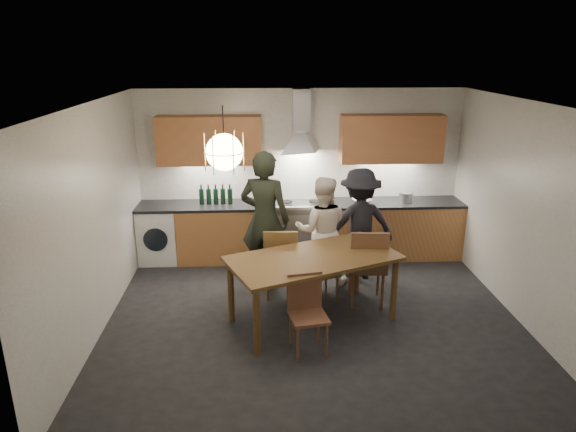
{
  "coord_description": "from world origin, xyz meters",
  "views": [
    {
      "loc": [
        -0.6,
        -5.59,
        3.16
      ],
      "look_at": [
        -0.29,
        0.4,
        1.2
      ],
      "focal_mm": 32.0,
      "sensor_mm": 36.0,
      "label": 1
    }
  ],
  "objects_px": {
    "person_right": "(359,224)",
    "wine_bottles": "(216,194)",
    "chair_front": "(307,307)",
    "dining_table": "(313,264)",
    "person_left": "(265,219)",
    "chair_back_left": "(281,259)",
    "mixing_bowl": "(362,201)",
    "person_mid": "(322,231)",
    "stock_pot": "(406,197)"
  },
  "relations": [
    {
      "from": "person_left",
      "to": "wine_bottles",
      "type": "distance_m",
      "value": 1.19
    },
    {
      "from": "chair_back_left",
      "to": "wine_bottles",
      "type": "distance_m",
      "value": 1.74
    },
    {
      "from": "person_left",
      "to": "person_mid",
      "type": "relative_size",
      "value": 1.24
    },
    {
      "from": "wine_bottles",
      "to": "chair_back_left",
      "type": "bearing_deg",
      "value": -55.95
    },
    {
      "from": "dining_table",
      "to": "person_right",
      "type": "xyz_separation_m",
      "value": [
        0.77,
        1.22,
        0.07
      ]
    },
    {
      "from": "chair_front",
      "to": "stock_pot",
      "type": "xyz_separation_m",
      "value": [
        1.75,
        2.56,
        0.48
      ]
    },
    {
      "from": "dining_table",
      "to": "chair_back_left",
      "type": "xyz_separation_m",
      "value": [
        -0.36,
        0.61,
        -0.18
      ]
    },
    {
      "from": "dining_table",
      "to": "chair_front",
      "type": "relative_size",
      "value": 2.56
    },
    {
      "from": "mixing_bowl",
      "to": "person_right",
      "type": "bearing_deg",
      "value": -102.97
    },
    {
      "from": "person_right",
      "to": "mixing_bowl",
      "type": "xyz_separation_m",
      "value": [
        0.16,
        0.7,
        0.13
      ]
    },
    {
      "from": "wine_bottles",
      "to": "person_right",
      "type": "bearing_deg",
      "value": -20.57
    },
    {
      "from": "wine_bottles",
      "to": "dining_table",
      "type": "bearing_deg",
      "value": -56.99
    },
    {
      "from": "mixing_bowl",
      "to": "person_left",
      "type": "bearing_deg",
      "value": -150.24
    },
    {
      "from": "person_mid",
      "to": "person_right",
      "type": "bearing_deg",
      "value": -157.85
    },
    {
      "from": "person_left",
      "to": "person_mid",
      "type": "bearing_deg",
      "value": -161.07
    },
    {
      "from": "person_left",
      "to": "stock_pot",
      "type": "bearing_deg",
      "value": -139.38
    },
    {
      "from": "chair_front",
      "to": "person_right",
      "type": "xyz_separation_m",
      "value": [
        0.9,
        1.82,
        0.31
      ]
    },
    {
      "from": "mixing_bowl",
      "to": "chair_back_left",
      "type": "bearing_deg",
      "value": -134.72
    },
    {
      "from": "dining_table",
      "to": "chair_back_left",
      "type": "distance_m",
      "value": 0.73
    },
    {
      "from": "person_mid",
      "to": "mixing_bowl",
      "type": "distance_m",
      "value": 1.12
    },
    {
      "from": "mixing_bowl",
      "to": "stock_pot",
      "type": "bearing_deg",
      "value": 3.07
    },
    {
      "from": "chair_front",
      "to": "stock_pot",
      "type": "distance_m",
      "value": 3.14
    },
    {
      "from": "mixing_bowl",
      "to": "wine_bottles",
      "type": "bearing_deg",
      "value": 178.14
    },
    {
      "from": "chair_front",
      "to": "person_mid",
      "type": "bearing_deg",
      "value": 67.49
    },
    {
      "from": "person_left",
      "to": "wine_bottles",
      "type": "xyz_separation_m",
      "value": [
        -0.74,
        0.93,
        0.1
      ]
    },
    {
      "from": "person_left",
      "to": "person_right",
      "type": "bearing_deg",
      "value": -155.12
    },
    {
      "from": "chair_front",
      "to": "wine_bottles",
      "type": "relative_size",
      "value": 1.7
    },
    {
      "from": "wine_bottles",
      "to": "chair_front",
      "type": "bearing_deg",
      "value": -65.78
    },
    {
      "from": "dining_table",
      "to": "stock_pot",
      "type": "relative_size",
      "value": 10.75
    },
    {
      "from": "person_left",
      "to": "stock_pot",
      "type": "height_order",
      "value": "person_left"
    },
    {
      "from": "chair_front",
      "to": "person_left",
      "type": "bearing_deg",
      "value": 93.92
    },
    {
      "from": "dining_table",
      "to": "person_left",
      "type": "bearing_deg",
      "value": 94.73
    },
    {
      "from": "stock_pot",
      "to": "wine_bottles",
      "type": "relative_size",
      "value": 0.41
    },
    {
      "from": "person_mid",
      "to": "stock_pot",
      "type": "height_order",
      "value": "person_mid"
    },
    {
      "from": "person_right",
      "to": "wine_bottles",
      "type": "relative_size",
      "value": 3.18
    },
    {
      "from": "person_left",
      "to": "stock_pot",
      "type": "relative_size",
      "value": 9.27
    },
    {
      "from": "mixing_bowl",
      "to": "chair_front",
      "type": "bearing_deg",
      "value": -112.85
    },
    {
      "from": "chair_front",
      "to": "person_left",
      "type": "xyz_separation_m",
      "value": [
        -0.43,
        1.67,
        0.46
      ]
    },
    {
      "from": "person_left",
      "to": "chair_back_left",
      "type": "bearing_deg",
      "value": 131.91
    },
    {
      "from": "person_right",
      "to": "wine_bottles",
      "type": "xyz_separation_m",
      "value": [
        -2.07,
        0.78,
        0.25
      ]
    },
    {
      "from": "dining_table",
      "to": "person_right",
      "type": "bearing_deg",
      "value": 34.69
    },
    {
      "from": "chair_front",
      "to": "stock_pot",
      "type": "bearing_deg",
      "value": 45.01
    },
    {
      "from": "person_right",
      "to": "person_left",
      "type": "bearing_deg",
      "value": -3.48
    },
    {
      "from": "person_left",
      "to": "chair_front",
      "type": "bearing_deg",
      "value": 122.93
    },
    {
      "from": "chair_back_left",
      "to": "person_left",
      "type": "bearing_deg",
      "value": -63.85
    },
    {
      "from": "chair_back_left",
      "to": "chair_front",
      "type": "relative_size",
      "value": 1.13
    },
    {
      "from": "person_left",
      "to": "person_mid",
      "type": "distance_m",
      "value": 0.81
    },
    {
      "from": "chair_back_left",
      "to": "wine_bottles",
      "type": "xyz_separation_m",
      "value": [
        -0.93,
        1.38,
        0.5
      ]
    },
    {
      "from": "dining_table",
      "to": "chair_front",
      "type": "height_order",
      "value": "chair_front"
    },
    {
      "from": "dining_table",
      "to": "chair_back_left",
      "type": "relative_size",
      "value": 2.27
    }
  ]
}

